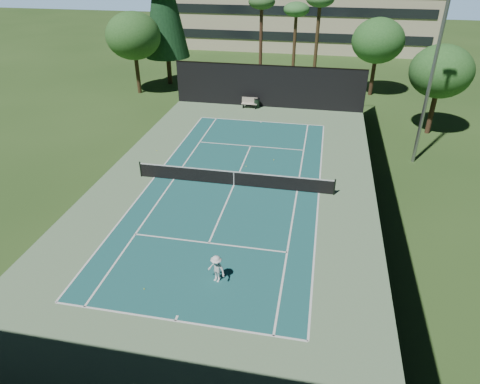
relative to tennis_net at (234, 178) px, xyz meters
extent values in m
plane|color=#2B4B1C|center=(0.00, 0.00, -0.56)|extent=(160.00, 160.00, 0.00)
cube|color=#65885F|center=(0.00, 0.00, -0.55)|extent=(18.00, 32.00, 0.01)
cube|color=#1C5A5A|center=(0.00, 0.00, -0.55)|extent=(10.97, 23.77, 0.01)
cube|color=white|center=(0.00, -11.88, -0.54)|extent=(10.97, 0.10, 0.01)
cube|color=white|center=(0.00, 11.88, -0.54)|extent=(10.97, 0.10, 0.01)
cube|color=white|center=(0.00, -6.40, -0.54)|extent=(8.23, 0.10, 0.01)
cube|color=white|center=(0.00, 6.40, -0.54)|extent=(8.23, 0.10, 0.01)
cube|color=white|center=(-5.49, 0.00, -0.54)|extent=(0.10, 23.77, 0.01)
cube|color=white|center=(5.49, 0.00, -0.54)|extent=(0.10, 23.77, 0.01)
cube|color=white|center=(-4.12, 0.00, -0.54)|extent=(0.10, 23.77, 0.01)
cube|color=white|center=(4.12, 0.00, -0.54)|extent=(0.10, 23.77, 0.01)
cube|color=white|center=(0.00, 0.00, -0.54)|extent=(0.10, 12.80, 0.01)
cube|color=white|center=(0.00, -11.73, -0.54)|extent=(0.10, 0.30, 0.01)
cube|color=white|center=(0.00, 11.73, -0.54)|extent=(0.10, 0.30, 0.01)
cylinder|color=black|center=(-6.40, 0.00, -0.01)|extent=(0.10, 0.10, 1.10)
cylinder|color=black|center=(6.40, 0.00, -0.01)|extent=(0.10, 0.10, 1.10)
cube|color=black|center=(0.00, 0.00, -0.06)|extent=(12.80, 0.02, 0.92)
cube|color=white|center=(0.00, 0.00, 0.43)|extent=(12.80, 0.04, 0.07)
cube|color=white|center=(0.00, 0.00, -0.06)|extent=(0.05, 0.03, 0.92)
cube|color=black|center=(0.00, 16.00, 1.44)|extent=(18.00, 0.04, 4.00)
cube|color=black|center=(0.00, -16.00, 1.44)|extent=(18.00, 0.04, 4.00)
cube|color=black|center=(9.00, 0.00, 1.44)|extent=(0.04, 32.00, 4.00)
cube|color=black|center=(-9.00, 0.00, 1.44)|extent=(0.04, 32.00, 4.00)
cube|color=black|center=(0.00, 16.00, 3.44)|extent=(18.00, 0.06, 0.06)
imported|color=white|center=(1.11, -9.14, 0.15)|extent=(1.05, 0.84, 1.42)
sphere|color=#B2D02F|center=(-1.99, -10.34, -0.53)|extent=(0.06, 0.06, 0.06)
sphere|color=#C6D831|center=(0.30, 2.82, -0.53)|extent=(0.06, 0.06, 0.06)
sphere|color=#C0CE2E|center=(2.09, 4.25, -0.52)|extent=(0.07, 0.07, 0.07)
sphere|color=yellow|center=(-6.87, 4.16, -0.53)|extent=(0.06, 0.06, 0.06)
cube|color=beige|center=(-1.67, 15.25, -0.11)|extent=(1.50, 0.45, 0.05)
cube|color=beige|center=(-1.67, 15.45, 0.19)|extent=(1.50, 0.06, 0.55)
cube|color=black|center=(-2.27, 15.25, -0.35)|extent=(0.06, 0.40, 0.42)
cube|color=black|center=(-1.07, 15.25, -0.35)|extent=(0.06, 0.40, 0.42)
cylinder|color=black|center=(-0.99, 15.47, -0.11)|extent=(0.52, 0.52, 0.90)
cylinder|color=black|center=(-0.99, 15.47, 0.36)|extent=(0.56, 0.56, 0.05)
cylinder|color=#402E1B|center=(-12.00, 22.00, 1.24)|extent=(0.50, 0.50, 3.60)
cylinder|color=#4A2E1F|center=(-2.00, 24.00, 3.72)|extent=(0.36, 0.36, 8.55)
ellipsoid|color=#2E5A28|center=(-2.00, 24.00, 7.99)|extent=(2.80, 2.80, 1.54)
cylinder|color=#4C3620|center=(1.50, 26.00, 3.27)|extent=(0.36, 0.36, 7.65)
ellipsoid|color=#347132|center=(1.50, 26.00, 7.09)|extent=(2.80, 2.80, 1.54)
cylinder|color=#47351E|center=(4.00, 23.00, 3.94)|extent=(0.36, 0.36, 9.00)
cylinder|color=#402A1B|center=(10.00, 22.00, 1.20)|extent=(0.40, 0.40, 3.52)
ellipsoid|color=#286025|center=(10.00, 22.00, 4.88)|extent=(5.12, 5.12, 4.35)
cylinder|color=#4D3221|center=(14.00, 12.00, 1.09)|extent=(0.40, 0.40, 3.30)
ellipsoid|color=#2A5F25|center=(14.00, 12.00, 4.54)|extent=(4.80, 4.80, 4.08)
cylinder|color=#48341E|center=(-14.00, 18.00, 1.31)|extent=(0.40, 0.40, 3.74)
ellipsoid|color=#2B5E24|center=(-14.00, 18.00, 5.22)|extent=(5.44, 5.44, 4.62)
cube|color=beige|center=(0.00, 46.00, 3.44)|extent=(40.00, 12.00, 8.00)
cube|color=black|center=(0.00, 39.95, 1.84)|extent=(38.00, 0.15, 1.20)
cube|color=black|center=(0.00, 39.95, 5.24)|extent=(38.00, 0.15, 1.20)
cylinder|color=gray|center=(12.00, 6.00, 5.44)|extent=(0.24, 0.24, 12.00)
camera|label=1|loc=(5.10, -23.84, 12.98)|focal=32.00mm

